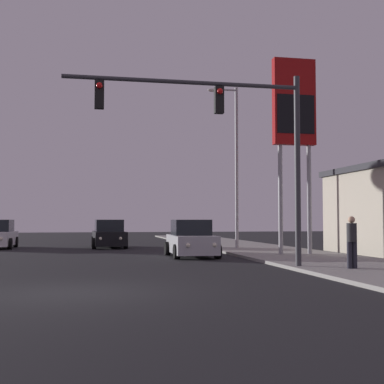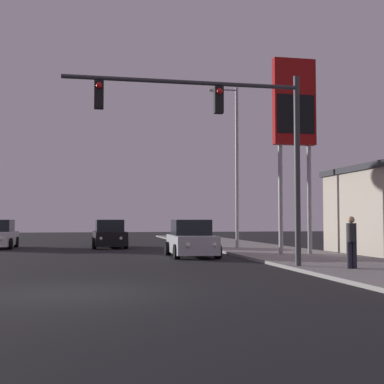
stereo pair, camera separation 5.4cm
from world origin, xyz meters
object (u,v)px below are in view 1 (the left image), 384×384
at_px(traffic_light_mast, 232,128).
at_px(pedestrian_on_sidewalk, 352,240).
at_px(street_lamp, 234,158).
at_px(car_silver, 191,240).
at_px(gas_station_sign, 294,113).
at_px(car_black, 109,235).

relative_size(traffic_light_mast, pedestrian_on_sidewalk, 4.78).
relative_size(traffic_light_mast, street_lamp, 0.89).
distance_m(car_silver, gas_station_sign, 7.54).
bearing_deg(pedestrian_on_sidewalk, street_lamp, 91.22).
height_order(traffic_light_mast, pedestrian_on_sidewalk, traffic_light_mast).
bearing_deg(traffic_light_mast, street_lamp, 73.86).
relative_size(car_black, traffic_light_mast, 0.54).
bearing_deg(pedestrian_on_sidewalk, car_silver, 114.99).
relative_size(street_lamp, pedestrian_on_sidewalk, 5.39).
distance_m(car_silver, traffic_light_mast, 7.78).
xyz_separation_m(car_black, traffic_light_mast, (3.40, -15.32, 4.00)).
bearing_deg(car_black, street_lamp, 149.00).
relative_size(car_black, street_lamp, 0.48).
bearing_deg(gas_station_sign, street_lamp, 102.52).
xyz_separation_m(car_black, pedestrian_on_sidewalk, (7.03, -16.58, 0.27)).
relative_size(car_black, gas_station_sign, 0.48).
bearing_deg(car_silver, traffic_light_mast, 92.55).
xyz_separation_m(car_silver, street_lamp, (3.43, 4.91, 4.36)).
distance_m(traffic_light_mast, gas_station_sign, 7.72).
xyz_separation_m(traffic_light_mast, gas_station_sign, (4.62, 5.90, 1.86)).
xyz_separation_m(gas_station_sign, pedestrian_on_sidewalk, (-0.99, -7.15, -5.58)).
bearing_deg(traffic_light_mast, car_silver, 90.63).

